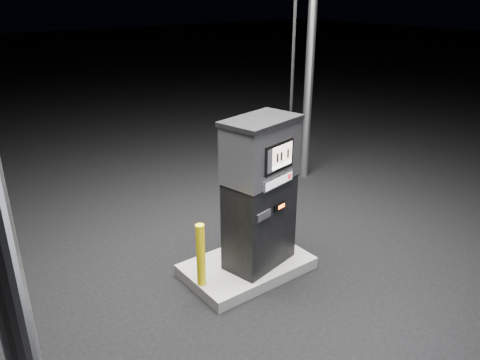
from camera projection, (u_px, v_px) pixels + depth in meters
ground at (247, 271)px, 6.15m from camera, size 80.00×80.00×0.00m
pump_island at (247, 266)px, 6.12m from camera, size 1.60×1.00×0.15m
fuel_dispenser at (260, 192)px, 5.72m from camera, size 1.11×0.75×3.98m
bollard_left at (201, 255)px, 5.48m from camera, size 0.13×0.13×0.80m
bollard_right at (270, 210)px, 6.35m from camera, size 0.16×0.16×1.01m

